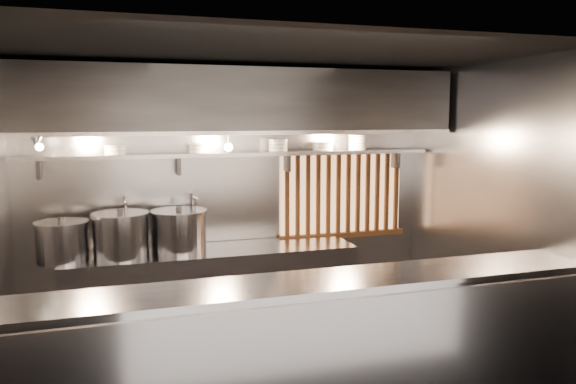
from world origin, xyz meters
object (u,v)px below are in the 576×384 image
stock_pot_left (62,241)px  stock_pot_right (179,230)px  pendant_bulb (228,147)px  heat_lamp (36,140)px  stock_pot_mid (121,235)px

stock_pot_left → stock_pot_right: bearing=4.0°
stock_pot_left → stock_pot_right: size_ratio=0.98×
stock_pot_left → pendant_bulb: bearing=3.6°
stock_pot_left → heat_lamp: bearing=-120.9°
stock_pot_left → stock_pot_mid: stock_pot_mid is taller
pendant_bulb → stock_pot_left: size_ratio=0.32×
stock_pot_right → stock_pot_mid: bearing=-172.2°
stock_pot_mid → pendant_bulb: bearing=5.4°
heat_lamp → stock_pot_right: 1.62m
stock_pot_left → stock_pot_mid: 0.54m
heat_lamp → stock_pot_right: (1.27, 0.32, -0.95)m
stock_pot_right → stock_pot_left: bearing=-176.0°
heat_lamp → stock_pot_right: heat_lamp is taller
heat_lamp → stock_pot_right: bearing=14.4°
pendant_bulb → stock_pot_left: bearing=-176.4°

